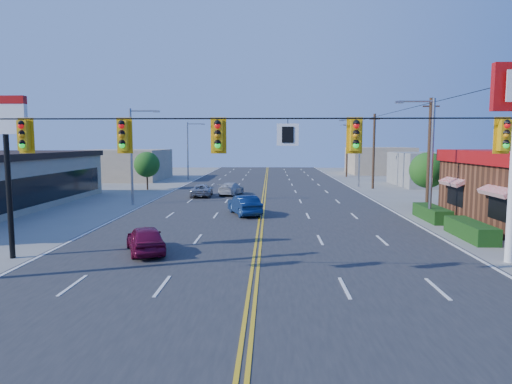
{
  "coord_description": "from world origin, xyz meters",
  "views": [
    {
      "loc": [
        0.61,
        -15.75,
        5.17
      ],
      "look_at": [
        -0.26,
        11.73,
        2.2
      ],
      "focal_mm": 32.0,
      "sensor_mm": 36.0,
      "label": 1
    }
  ],
  "objects_px": {
    "car_blue": "(244,206)",
    "car_white": "(231,189)",
    "pizza_hut_sign": "(6,143)",
    "car_magenta": "(146,240)",
    "car_silver": "(202,191)",
    "signal_span": "(249,151)"
  },
  "relations": [
    {
      "from": "car_magenta",
      "to": "signal_span",
      "type": "bearing_deg",
      "value": 113.62
    },
    {
      "from": "car_blue",
      "to": "car_white",
      "type": "distance_m",
      "value": 12.62
    },
    {
      "from": "signal_span",
      "to": "pizza_hut_sign",
      "type": "height_order",
      "value": "signal_span"
    },
    {
      "from": "car_magenta",
      "to": "car_blue",
      "type": "bearing_deg",
      "value": -131.2
    },
    {
      "from": "car_magenta",
      "to": "car_blue",
      "type": "height_order",
      "value": "car_blue"
    },
    {
      "from": "signal_span",
      "to": "car_magenta",
      "type": "height_order",
      "value": "signal_span"
    },
    {
      "from": "pizza_hut_sign",
      "to": "car_white",
      "type": "relative_size",
      "value": 1.62
    },
    {
      "from": "pizza_hut_sign",
      "to": "car_white",
      "type": "bearing_deg",
      "value": 72.73
    },
    {
      "from": "pizza_hut_sign",
      "to": "car_silver",
      "type": "xyz_separation_m",
      "value": [
        5.02,
        23.48,
        -4.6
      ]
    },
    {
      "from": "signal_span",
      "to": "car_blue",
      "type": "distance_m",
      "value": 16.97
    },
    {
      "from": "car_magenta",
      "to": "car_blue",
      "type": "distance_m",
      "value": 12.11
    },
    {
      "from": "pizza_hut_sign",
      "to": "car_blue",
      "type": "height_order",
      "value": "pizza_hut_sign"
    },
    {
      "from": "car_blue",
      "to": "car_magenta",
      "type": "bearing_deg",
      "value": 52.01
    },
    {
      "from": "car_magenta",
      "to": "pizza_hut_sign",
      "type": "bearing_deg",
      "value": -12.64
    },
    {
      "from": "pizza_hut_sign",
      "to": "car_magenta",
      "type": "bearing_deg",
      "value": 9.44
    },
    {
      "from": "pizza_hut_sign",
      "to": "car_white",
      "type": "xyz_separation_m",
      "value": [
        7.73,
        24.86,
        -4.57
      ]
    },
    {
      "from": "signal_span",
      "to": "car_silver",
      "type": "distance_m",
      "value": 28.42
    },
    {
      "from": "pizza_hut_sign",
      "to": "car_silver",
      "type": "height_order",
      "value": "pizza_hut_sign"
    },
    {
      "from": "signal_span",
      "to": "car_blue",
      "type": "height_order",
      "value": "signal_span"
    },
    {
      "from": "car_white",
      "to": "car_silver",
      "type": "xyz_separation_m",
      "value": [
        -2.71,
        -1.39,
        -0.03
      ]
    },
    {
      "from": "car_white",
      "to": "car_blue",
      "type": "bearing_deg",
      "value": 111.2
    },
    {
      "from": "signal_span",
      "to": "car_silver",
      "type": "relative_size",
      "value": 5.77
    }
  ]
}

